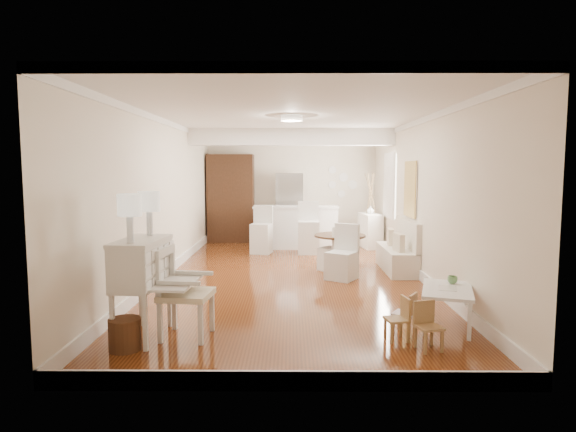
{
  "coord_description": "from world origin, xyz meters",
  "views": [
    {
      "loc": [
        -0.01,
        -8.51,
        1.93
      ],
      "look_at": [
        -0.07,
        0.3,
        1.06
      ],
      "focal_mm": 30.0,
      "sensor_mm": 36.0,
      "label": 1
    }
  ],
  "objects_px": {
    "secretary_bureau": "(142,289)",
    "breakfast_counter": "(296,227)",
    "wicker_basket": "(125,334)",
    "bar_stool_right": "(309,228)",
    "gustavian_armchair": "(186,293)",
    "dining_table": "(340,252)",
    "kids_table": "(447,307)",
    "slip_chair_far": "(332,248)",
    "sideboard": "(370,231)",
    "kids_chair_c": "(429,326)",
    "slip_chair_near": "(342,252)",
    "bar_stool_left": "(261,230)",
    "kids_chair_a": "(397,319)",
    "kids_chair_b": "(404,313)",
    "pantry_cabinet": "(231,198)",
    "fridge": "(303,208)"
  },
  "relations": [
    {
      "from": "dining_table",
      "to": "wicker_basket",
      "type": "bearing_deg",
      "value": -122.98
    },
    {
      "from": "wicker_basket",
      "to": "slip_chair_far",
      "type": "bearing_deg",
      "value": 57.87
    },
    {
      "from": "secretary_bureau",
      "to": "dining_table",
      "type": "bearing_deg",
      "value": 59.23
    },
    {
      "from": "bar_stool_left",
      "to": "bar_stool_right",
      "type": "height_order",
      "value": "bar_stool_right"
    },
    {
      "from": "kids_chair_c",
      "to": "slip_chair_far",
      "type": "relative_size",
      "value": 0.61
    },
    {
      "from": "wicker_basket",
      "to": "kids_chair_b",
      "type": "relative_size",
      "value": 0.68
    },
    {
      "from": "kids_table",
      "to": "slip_chair_far",
      "type": "relative_size",
      "value": 1.12
    },
    {
      "from": "gustavian_armchair",
      "to": "bar_stool_right",
      "type": "distance_m",
      "value": 5.71
    },
    {
      "from": "gustavian_armchair",
      "to": "kids_table",
      "type": "xyz_separation_m",
      "value": [
        3.1,
        0.38,
        -0.28
      ]
    },
    {
      "from": "kids_chair_b",
      "to": "pantry_cabinet",
      "type": "distance_m",
      "value": 7.82
    },
    {
      "from": "fridge",
      "to": "slip_chair_far",
      "type": "bearing_deg",
      "value": -82.55
    },
    {
      "from": "slip_chair_near",
      "to": "bar_stool_right",
      "type": "bearing_deg",
      "value": 132.48
    },
    {
      "from": "kids_chair_c",
      "to": "fridge",
      "type": "relative_size",
      "value": 0.29
    },
    {
      "from": "dining_table",
      "to": "kids_chair_b",
      "type": "bearing_deg",
      "value": -83.93
    },
    {
      "from": "wicker_basket",
      "to": "slip_chair_near",
      "type": "bearing_deg",
      "value": 51.32
    },
    {
      "from": "gustavian_armchair",
      "to": "breakfast_counter",
      "type": "xyz_separation_m",
      "value": [
        1.3,
        6.24,
        -0.0
      ]
    },
    {
      "from": "wicker_basket",
      "to": "slip_chair_near",
      "type": "xyz_separation_m",
      "value": [
        2.66,
        3.32,
        0.31
      ]
    },
    {
      "from": "kids_chair_a",
      "to": "pantry_cabinet",
      "type": "relative_size",
      "value": 0.22
    },
    {
      "from": "slip_chair_near",
      "to": "bar_stool_left",
      "type": "relative_size",
      "value": 0.88
    },
    {
      "from": "fridge",
      "to": "bar_stool_right",
      "type": "bearing_deg",
      "value": -87.21
    },
    {
      "from": "gustavian_armchair",
      "to": "kids_chair_a",
      "type": "relative_size",
      "value": 2.06
    },
    {
      "from": "sideboard",
      "to": "gustavian_armchair",
      "type": "bearing_deg",
      "value": -125.05
    },
    {
      "from": "bar_stool_left",
      "to": "bar_stool_right",
      "type": "xyz_separation_m",
      "value": [
        1.07,
        -0.02,
        0.05
      ]
    },
    {
      "from": "pantry_cabinet",
      "to": "bar_stool_right",
      "type": "bearing_deg",
      "value": -42.75
    },
    {
      "from": "kids_chair_a",
      "to": "kids_chair_b",
      "type": "height_order",
      "value": "kids_chair_a"
    },
    {
      "from": "sideboard",
      "to": "fridge",
      "type": "bearing_deg",
      "value": 141.2
    },
    {
      "from": "wicker_basket",
      "to": "kids_chair_a",
      "type": "distance_m",
      "value": 2.98
    },
    {
      "from": "secretary_bureau",
      "to": "bar_stool_right",
      "type": "relative_size",
      "value": 0.97
    },
    {
      "from": "dining_table",
      "to": "kids_table",
      "type": "bearing_deg",
      "value": -74.0
    },
    {
      "from": "kids_table",
      "to": "dining_table",
      "type": "bearing_deg",
      "value": 106.0
    },
    {
      "from": "kids_chair_c",
      "to": "bar_stool_right",
      "type": "distance_m",
      "value": 5.98
    },
    {
      "from": "secretary_bureau",
      "to": "wicker_basket",
      "type": "distance_m",
      "value": 0.56
    },
    {
      "from": "dining_table",
      "to": "sideboard",
      "type": "xyz_separation_m",
      "value": [
        1.0,
        2.58,
        0.08
      ]
    },
    {
      "from": "kids_chair_a",
      "to": "bar_stool_left",
      "type": "xyz_separation_m",
      "value": [
        -1.87,
        5.61,
        0.29
      ]
    },
    {
      "from": "kids_chair_c",
      "to": "dining_table",
      "type": "distance_m",
      "value": 4.2
    },
    {
      "from": "kids_chair_a",
      "to": "fridge",
      "type": "bearing_deg",
      "value": 176.32
    },
    {
      "from": "bar_stool_right",
      "to": "dining_table",
      "type": "bearing_deg",
      "value": -72.29
    },
    {
      "from": "kids_table",
      "to": "kids_chair_a",
      "type": "xyz_separation_m",
      "value": [
        -0.72,
        -0.49,
        0.01
      ]
    },
    {
      "from": "secretary_bureau",
      "to": "breakfast_counter",
      "type": "relative_size",
      "value": 0.56
    },
    {
      "from": "bar_stool_left",
      "to": "sideboard",
      "type": "bearing_deg",
      "value": 30.67
    },
    {
      "from": "sideboard",
      "to": "kids_chair_a",
      "type": "bearing_deg",
      "value": -105.4
    },
    {
      "from": "secretary_bureau",
      "to": "fridge",
      "type": "height_order",
      "value": "fridge"
    },
    {
      "from": "wicker_basket",
      "to": "sideboard",
      "type": "xyz_separation_m",
      "value": [
        3.71,
        6.75,
        0.25
      ]
    },
    {
      "from": "kids_chair_b",
      "to": "bar_stool_right",
      "type": "relative_size",
      "value": 0.42
    },
    {
      "from": "wicker_basket",
      "to": "pantry_cabinet",
      "type": "bearing_deg",
      "value": 88.66
    },
    {
      "from": "slip_chair_near",
      "to": "bar_stool_left",
      "type": "distance_m",
      "value": 3.02
    },
    {
      "from": "wicker_basket",
      "to": "bar_stool_right",
      "type": "relative_size",
      "value": 0.29
    },
    {
      "from": "sideboard",
      "to": "bar_stool_left",
      "type": "bearing_deg",
      "value": -170.83
    },
    {
      "from": "gustavian_armchair",
      "to": "kids_chair_b",
      "type": "bearing_deg",
      "value": -81.09
    },
    {
      "from": "wicker_basket",
      "to": "slip_chair_far",
      "type": "height_order",
      "value": "slip_chair_far"
    }
  ]
}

